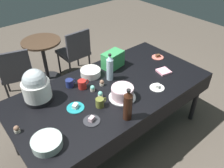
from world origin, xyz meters
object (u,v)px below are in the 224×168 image
round_cafe_table (43,53)px  cupcake_cocoa (100,94)px  maroon_chair_left (16,71)px  cupcake_mint (102,83)px  potluck_table (112,92)px  dessert_plate_charcoal (92,120)px  slow_cooker (36,87)px  cupcake_vanilla (17,129)px  soda_bottle_cola (128,105)px  glass_salad_bowl (47,143)px  maroon_chair_right (75,50)px  dessert_plate_coral (158,57)px  dessert_plate_teal (75,107)px  dessert_plate_white (157,87)px  coffee_mug_red (82,84)px  coffee_mug_navy (70,83)px  ceramic_snack_bowl (91,72)px  frosted_layer_cake (122,93)px  soda_carton (113,60)px  soda_bottle_water (110,68)px  coffee_mug_olive (100,102)px  cupcake_lemon (93,88)px

round_cafe_table → cupcake_cocoa: bearing=-94.8°
maroon_chair_left → cupcake_mint: bearing=-68.7°
potluck_table → dessert_plate_charcoal: dessert_plate_charcoal is taller
slow_cooker → dessert_plate_charcoal: size_ratio=2.26×
potluck_table → slow_cooker: bearing=155.4°
cupcake_vanilla → soda_bottle_cola: bearing=-29.7°
glass_salad_bowl → maroon_chair_left: 1.74m
potluck_table → maroon_chair_right: bearing=74.3°
slow_cooker → dessert_plate_coral: size_ratio=2.30×
dessert_plate_teal → dessert_plate_white: bearing=-19.0°
coffee_mug_red → maroon_chair_left: maroon_chair_left is taller
maroon_chair_left → coffee_mug_navy: bearing=-78.0°
ceramic_snack_bowl → maroon_chair_right: maroon_chair_right is taller
frosted_layer_cake → dessert_plate_teal: size_ratio=1.62×
soda_carton → coffee_mug_red: bearing=-176.1°
cupcake_cocoa → soda_bottle_water: 0.35m
dessert_plate_charcoal → coffee_mug_olive: bearing=31.7°
potluck_table → round_cafe_table: bearing=91.7°
ceramic_snack_bowl → dessert_plate_charcoal: 0.75m
potluck_table → glass_salad_bowl: (-0.89, -0.26, 0.10)m
dessert_plate_white → cupcake_lemon: 0.70m
glass_salad_bowl → slow_cooker: bearing=71.0°
coffee_mug_navy → maroon_chair_right: bearing=56.5°
coffee_mug_red → coffee_mug_olive: 0.36m
frosted_layer_cake → cupcake_cocoa: 0.23m
cupcake_cocoa → cupcake_mint: (0.14, 0.15, 0.00)m
soda_carton → maroon_chair_right: (0.12, 1.10, -0.36)m
cupcake_mint → potluck_table: bearing=-62.5°
soda_bottle_water → dessert_plate_charcoal: bearing=-143.4°
soda_carton → dessert_plate_white: bearing=-91.1°
cupcake_lemon → round_cafe_table: 1.59m
soda_carton → round_cafe_table: size_ratio=0.36×
cupcake_cocoa → coffee_mug_red: (-0.05, 0.25, 0.02)m
maroon_chair_left → frosted_layer_cake: bearing=-71.6°
cupcake_vanilla → round_cafe_table: cupcake_vanilla is taller
dessert_plate_teal → coffee_mug_navy: size_ratio=1.38×
dessert_plate_teal → maroon_chair_right: bearing=58.7°
glass_salad_bowl → cupcake_lemon: 0.78m
dessert_plate_coral → soda_carton: bearing=161.6°
coffee_mug_olive → maroon_chair_right: 1.74m
ceramic_snack_bowl → round_cafe_table: ceramic_snack_bowl is taller
coffee_mug_red → coffee_mug_olive: bearing=-95.4°
coffee_mug_navy → dessert_plate_charcoal: bearing=-102.3°
glass_salad_bowl → dessert_plate_coral: size_ratio=1.62×
dessert_plate_teal → cupcake_cocoa: 0.29m
coffee_mug_red → soda_carton: (0.53, 0.12, 0.05)m
soda_bottle_cola → coffee_mug_red: (-0.06, 0.64, -0.11)m
cupcake_mint → soda_carton: (0.34, 0.22, 0.07)m
maroon_chair_left → dessert_plate_white: bearing=-61.6°
soda_bottle_water → soda_carton: 0.27m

